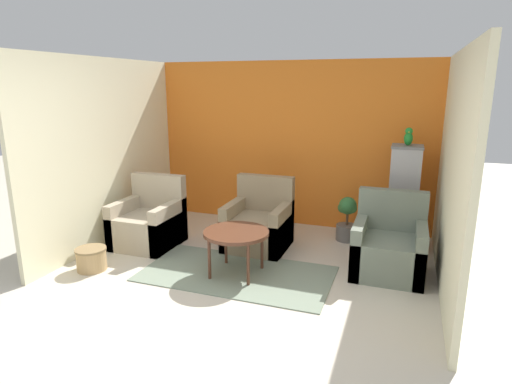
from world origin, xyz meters
The scene contains 13 objects.
ground_plane centered at (0.00, 0.00, 0.00)m, with size 20.00×20.00×0.00m, color beige.
wall_back_accent centered at (0.00, 3.10, 1.23)m, with size 4.31×0.06×2.45m.
wall_left centered at (-2.12, 1.53, 1.23)m, with size 0.06×3.07×2.45m.
wall_right centered at (2.12, 1.53, 1.23)m, with size 0.06×3.07×2.45m.
area_rug centered at (-0.06, 1.04, 0.01)m, with size 2.16×1.14×0.01m.
coffee_table centered at (-0.06, 1.04, 0.47)m, with size 0.74×0.74×0.52m.
armchair_left centered at (-1.53, 1.53, 0.30)m, with size 0.78×0.78×0.92m.
armchair_right centered at (1.56, 1.67, 0.30)m, with size 0.78×0.78×0.92m.
armchair_middle centered at (-0.10, 1.93, 0.30)m, with size 0.78×0.78×0.92m.
birdcage centered at (1.67, 2.56, 0.65)m, with size 0.53×0.53×1.36m.
parrot centered at (1.67, 2.56, 1.47)m, with size 0.11×0.19×0.23m.
potted_plant centered at (0.96, 2.58, 0.31)m, with size 0.29×0.29×0.62m.
wicker_basket centered at (-1.70, 0.59, 0.14)m, with size 0.35×0.35×0.26m.
Camera 1 is at (1.66, -3.14, 2.11)m, focal length 30.00 mm.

